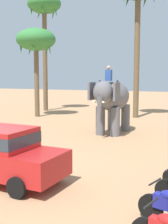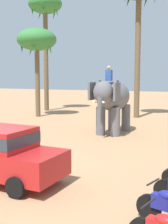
% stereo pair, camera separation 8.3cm
% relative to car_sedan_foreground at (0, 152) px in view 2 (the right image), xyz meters
% --- Properties ---
extents(ground_plane, '(120.00, 120.00, 0.00)m').
position_rel_car_sedan_foreground_xyz_m(ground_plane, '(-0.37, 0.62, -0.93)').
color(ground_plane, tan).
extents(car_sedan_foreground, '(4.14, 1.95, 1.70)m').
position_rel_car_sedan_foreground_xyz_m(car_sedan_foreground, '(0.00, 0.00, 0.00)').
color(car_sedan_foreground, red).
rests_on(car_sedan_foreground, ground).
extents(elephant_with_mahout, '(1.64, 3.87, 3.88)m').
position_rel_car_sedan_foreground_xyz_m(elephant_with_mahout, '(0.48, 8.98, 1.06)').
color(elephant_with_mahout, slate).
rests_on(elephant_with_mahout, ground).
extents(palm_tree_left_of_road, '(3.20, 3.20, 11.05)m').
position_rel_car_sedan_foreground_xyz_m(palm_tree_left_of_road, '(-9.45, 17.54, 8.73)').
color(palm_tree_left_of_road, brown).
rests_on(palm_tree_left_of_road, ground).
extents(palm_tree_far_back, '(3.20, 3.20, 7.19)m').
position_rel_car_sedan_foreground_xyz_m(palm_tree_far_back, '(-7.67, 13.42, 5.18)').
color(palm_tree_far_back, brown).
rests_on(palm_tree_far_back, ground).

